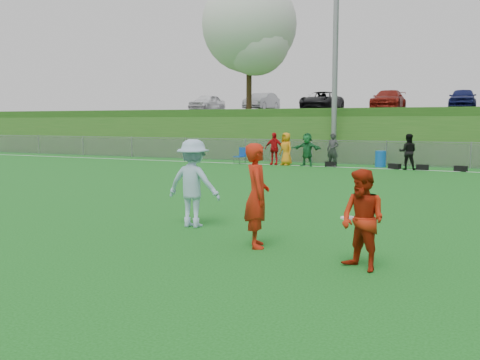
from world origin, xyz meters
The scene contains 16 objects.
ground centered at (0.00, 0.00, 0.00)m, with size 120.00×120.00×0.00m, color #125714.
sideline_far centered at (0.00, 18.00, 0.01)m, with size 60.00×0.10×0.01m, color white.
fence centered at (0.00, 20.00, 0.65)m, with size 58.00×0.06×1.30m.
light_pole centered at (-3.00, 20.80, 6.71)m, with size 1.20×0.40×12.15m.
berm centered at (0.00, 31.00, 1.50)m, with size 120.00×18.00×3.00m, color #215618.
parking_lot centered at (0.00, 33.00, 3.05)m, with size 120.00×12.00×0.10m, color black.
tree_white_flowering centered at (-9.84, 24.92, 8.32)m, with size 6.30×6.30×8.78m.
car_row centered at (-1.17, 32.00, 3.82)m, with size 32.04×5.18×1.44m.
spectator_row centered at (-2.92, 18.00, 0.85)m, with size 7.71×0.88×1.69m.
gear_bags centered at (1.00, 18.10, 0.13)m, with size 6.65×0.47×0.26m.
player_red_left centered at (1.00, 0.71, 0.95)m, with size 0.69×0.46×1.90m, color red.
player_red_center centered at (3.07, 0.00, 0.79)m, with size 0.76×0.60×1.57m, color #AF210C.
player_blue centered at (-1.00, 1.87, 0.95)m, with size 1.23×0.71×1.91m, color #A2C0E1.
frisbee centered at (2.81, 0.22, 0.76)m, with size 0.27×0.27×0.03m.
recycling_bin centered at (-0.11, 19.00, 0.40)m, with size 0.54×0.54×0.80m, color blue.
camp_chair centered at (-7.34, 17.84, 0.26)m, with size 0.62×0.63×0.87m.
Camera 1 is at (4.78, -8.13, 2.30)m, focal length 40.00 mm.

